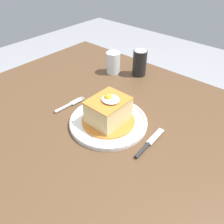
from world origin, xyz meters
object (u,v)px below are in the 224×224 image
Objects in this scene: fork at (67,106)px; drinking_glass at (113,64)px; knife at (146,146)px; soda_can at (140,63)px; main_plate at (108,121)px.

drinking_glass is (-0.05, 0.34, 0.04)m from fork.
knife is 1.58× the size of drinking_glass.
drinking_glass is (-0.11, -0.07, -0.02)m from soda_can.
knife is at bearing -37.17° from drinking_glass.
drinking_glass reaches higher than fork.
knife is at bearing 3.95° from fork.
main_plate reaches higher than fork.
fork is at bearing -80.93° from drinking_glass.
main_plate is 0.39m from drinking_glass.
soda_can is (0.05, 0.41, 0.06)m from fork.
soda_can reaches higher than knife.
main_plate is at bearing 177.01° from knife.
fork is 1.14× the size of soda_can.
fork is (-0.19, -0.03, -0.00)m from main_plate.
main_plate is 1.71× the size of knife.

